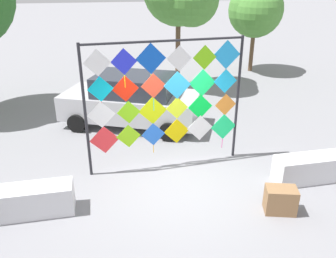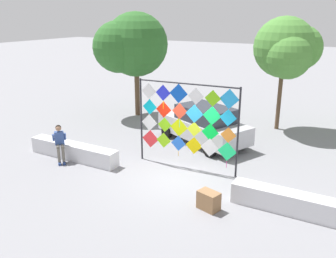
{
  "view_description": "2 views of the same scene",
  "coord_description": "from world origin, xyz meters",
  "px_view_note": "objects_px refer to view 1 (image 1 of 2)",
  "views": [
    {
      "loc": [
        -1.65,
        -6.88,
        4.62
      ],
      "look_at": [
        -0.15,
        0.29,
        1.35
      ],
      "focal_mm": 37.25,
      "sensor_mm": 36.0,
      "label": 1
    },
    {
      "loc": [
        5.52,
        -10.38,
        5.61
      ],
      "look_at": [
        -0.5,
        0.38,
        1.65
      ],
      "focal_mm": 38.48,
      "sensor_mm": 36.0,
      "label": 2
    }
  ],
  "objects_px": {
    "cardboard_box_large": "(280,200)",
    "kite_display_rack": "(166,95)",
    "parked_car": "(132,100)",
    "tree_far_right": "(256,11)"
  },
  "relations": [
    {
      "from": "kite_display_rack",
      "to": "cardboard_box_large",
      "type": "relative_size",
      "value": 6.18
    },
    {
      "from": "parked_car",
      "to": "cardboard_box_large",
      "type": "distance_m",
      "value": 5.91
    },
    {
      "from": "cardboard_box_large",
      "to": "tree_far_right",
      "type": "relative_size",
      "value": 0.15
    },
    {
      "from": "cardboard_box_large",
      "to": "kite_display_rack",
      "type": "bearing_deg",
      "value": 128.6
    },
    {
      "from": "kite_display_rack",
      "to": "tree_far_right",
      "type": "height_order",
      "value": "tree_far_right"
    },
    {
      "from": "parked_car",
      "to": "tree_far_right",
      "type": "bearing_deg",
      "value": 39.93
    },
    {
      "from": "tree_far_right",
      "to": "cardboard_box_large",
      "type": "bearing_deg",
      "value": -111.12
    },
    {
      "from": "parked_car",
      "to": "tree_far_right",
      "type": "distance_m",
      "value": 9.06
    },
    {
      "from": "parked_car",
      "to": "tree_far_right",
      "type": "xyz_separation_m",
      "value": [
        6.75,
        5.65,
        2.14
      ]
    },
    {
      "from": "parked_car",
      "to": "tree_far_right",
      "type": "height_order",
      "value": "tree_far_right"
    }
  ]
}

